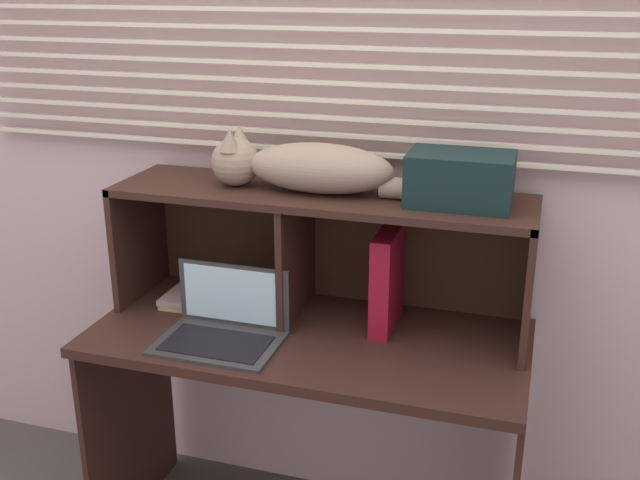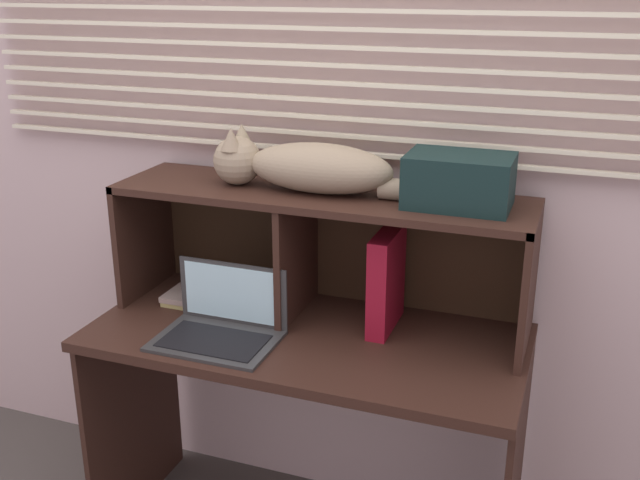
{
  "view_description": "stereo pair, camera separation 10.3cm",
  "coord_description": "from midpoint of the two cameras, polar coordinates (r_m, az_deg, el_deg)",
  "views": [
    {
      "loc": [
        0.61,
        -1.63,
        1.74
      ],
      "look_at": [
        0.0,
        0.34,
        1.01
      ],
      "focal_mm": 41.97,
      "sensor_mm": 36.0,
      "label": 1
    },
    {
      "loc": [
        0.71,
        -1.6,
        1.74
      ],
      "look_at": [
        0.0,
        0.34,
        1.01
      ],
      "focal_mm": 41.97,
      "sensor_mm": 36.0,
      "label": 2
    }
  ],
  "objects": [
    {
      "name": "binder_upright",
      "position": [
        2.17,
        3.79,
        -3.0
      ],
      "size": [
        0.06,
        0.22,
        0.29
      ],
      "primitive_type": "cube",
      "color": "maroon",
      "rests_on": "desk"
    },
    {
      "name": "hutch_shelf_unit",
      "position": [
        2.2,
        -1.31,
        0.99
      ],
      "size": [
        1.22,
        0.33,
        0.39
      ],
      "color": "#321D15",
      "rests_on": "desk"
    },
    {
      "name": "storage_box",
      "position": [
        2.03,
        9.22,
        4.61
      ],
      "size": [
        0.28,
        0.19,
        0.14
      ],
      "primitive_type": "cube",
      "color": "black",
      "rests_on": "hutch_shelf_unit"
    },
    {
      "name": "cat",
      "position": [
        2.14,
        -2.52,
        5.58
      ],
      "size": [
        0.74,
        0.17,
        0.17
      ],
      "color": "gray",
      "rests_on": "hutch_shelf_unit"
    },
    {
      "name": "book_stack",
      "position": [
        2.42,
        -10.47,
        -4.16
      ],
      "size": [
        0.18,
        0.23,
        0.03
      ],
      "color": "tan",
      "rests_on": "desk"
    },
    {
      "name": "laptop",
      "position": [
        2.15,
        -8.75,
        -6.57
      ],
      "size": [
        0.34,
        0.24,
        0.2
      ],
      "color": "#323232",
      "rests_on": "desk"
    },
    {
      "name": "back_panel_with_blinds",
      "position": [
        2.31,
        0.29,
        7.59
      ],
      "size": [
        4.4,
        0.08,
        2.5
      ],
      "color": "beige",
      "rests_on": "ground"
    },
    {
      "name": "desk",
      "position": [
        2.25,
        -2.25,
        -10.8
      ],
      "size": [
        1.25,
        0.59,
        0.76
      ],
      "color": "#321D15",
      "rests_on": "ground"
    }
  ]
}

